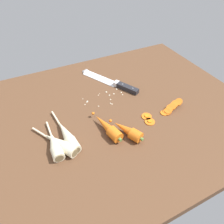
{
  "coord_description": "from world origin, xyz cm",
  "views": [
    {
      "loc": [
        -26.39,
        -56.0,
        57.37
      ],
      "look_at": [
        0.0,
        -2.0,
        1.5
      ],
      "focal_mm": 32.23,
      "sensor_mm": 36.0,
      "label": 1
    }
  ],
  "objects_px": {
    "chefs_knife": "(107,80)",
    "carrot_slice_stray_near": "(147,116)",
    "carrot_slice_stack": "(172,107)",
    "whole_carrot_second": "(128,131)",
    "parsnip_mid_right": "(60,144)",
    "parsnip_front": "(55,145)",
    "carrot_slice_stray_mid": "(150,121)",
    "parsnip_mid_left": "(67,136)",
    "whole_carrot": "(108,128)"
  },
  "relations": [
    {
      "from": "chefs_knife",
      "to": "carrot_slice_stray_near",
      "type": "distance_m",
      "value": 0.3
    },
    {
      "from": "parsnip_mid_right",
      "to": "carrot_slice_stray_near",
      "type": "height_order",
      "value": "parsnip_mid_right"
    },
    {
      "from": "parsnip_front",
      "to": "parsnip_mid_right",
      "type": "relative_size",
      "value": 0.98
    },
    {
      "from": "whole_carrot_second",
      "to": "carrot_slice_stray_mid",
      "type": "distance_m",
      "value": 0.11
    },
    {
      "from": "chefs_knife",
      "to": "carrot_slice_stack",
      "type": "height_order",
      "value": "carrot_slice_stack"
    },
    {
      "from": "parsnip_mid_left",
      "to": "carrot_slice_stack",
      "type": "distance_m",
      "value": 0.44
    },
    {
      "from": "carrot_slice_stack",
      "to": "carrot_slice_stray_near",
      "type": "distance_m",
      "value": 0.12
    },
    {
      "from": "parsnip_front",
      "to": "carrot_slice_stray_mid",
      "type": "relative_size",
      "value": 4.73
    },
    {
      "from": "chefs_knife",
      "to": "whole_carrot_second",
      "type": "relative_size",
      "value": 2.24
    },
    {
      "from": "parsnip_front",
      "to": "carrot_slice_stack",
      "type": "xyz_separation_m",
      "value": [
        0.49,
        -0.02,
        -0.01
      ]
    },
    {
      "from": "whole_carrot_second",
      "to": "carrot_slice_stray_near",
      "type": "relative_size",
      "value": 3.46
    },
    {
      "from": "whole_carrot",
      "to": "parsnip_mid_right",
      "type": "relative_size",
      "value": 0.92
    },
    {
      "from": "carrot_slice_stray_mid",
      "to": "whole_carrot",
      "type": "bearing_deg",
      "value": 170.81
    },
    {
      "from": "chefs_knife",
      "to": "carrot_slice_stack",
      "type": "xyz_separation_m",
      "value": [
        0.16,
        -0.31,
        0.01
      ]
    },
    {
      "from": "carrot_slice_stray_near",
      "to": "carrot_slice_stray_mid",
      "type": "bearing_deg",
      "value": -99.25
    },
    {
      "from": "whole_carrot",
      "to": "parsnip_mid_left",
      "type": "xyz_separation_m",
      "value": [
        -0.15,
        0.03,
        -0.0
      ]
    },
    {
      "from": "chefs_knife",
      "to": "carrot_slice_stray_mid",
      "type": "xyz_separation_m",
      "value": [
        0.03,
        -0.33,
        -0.0
      ]
    },
    {
      "from": "parsnip_front",
      "to": "carrot_slice_stack",
      "type": "bearing_deg",
      "value": -1.84
    },
    {
      "from": "chefs_knife",
      "to": "carrot_slice_stray_near",
      "type": "bearing_deg",
      "value": -82.76
    },
    {
      "from": "chefs_knife",
      "to": "carrot_slice_stray_near",
      "type": "height_order",
      "value": "chefs_knife"
    },
    {
      "from": "carrot_slice_stray_near",
      "to": "parsnip_mid_left",
      "type": "bearing_deg",
      "value": 175.29
    },
    {
      "from": "parsnip_front",
      "to": "carrot_slice_stack",
      "type": "distance_m",
      "value": 0.49
    },
    {
      "from": "chefs_knife",
      "to": "parsnip_mid_left",
      "type": "xyz_separation_m",
      "value": [
        -0.29,
        -0.28,
        0.01
      ]
    },
    {
      "from": "whole_carrot",
      "to": "parsnip_front",
      "type": "xyz_separation_m",
      "value": [
        -0.2,
        0.01,
        -0.0
      ]
    },
    {
      "from": "whole_carrot_second",
      "to": "carrot_slice_stack",
      "type": "relative_size",
      "value": 1.28
    },
    {
      "from": "carrot_slice_stack",
      "to": "parsnip_front",
      "type": "bearing_deg",
      "value": 178.16
    },
    {
      "from": "whole_carrot_second",
      "to": "parsnip_mid_left",
      "type": "relative_size",
      "value": 0.6
    },
    {
      "from": "parsnip_front",
      "to": "parsnip_mid_right",
      "type": "xyz_separation_m",
      "value": [
        0.02,
        -0.0,
        -0.0
      ]
    },
    {
      "from": "whole_carrot",
      "to": "whole_carrot_second",
      "type": "relative_size",
      "value": 1.26
    },
    {
      "from": "carrot_slice_stray_near",
      "to": "whole_carrot_second",
      "type": "bearing_deg",
      "value": -156.79
    },
    {
      "from": "whole_carrot",
      "to": "carrot_slice_stray_mid",
      "type": "distance_m",
      "value": 0.17
    },
    {
      "from": "carrot_slice_stack",
      "to": "whole_carrot_second",
      "type": "bearing_deg",
      "value": -170.14
    },
    {
      "from": "whole_carrot",
      "to": "carrot_slice_stray_near",
      "type": "bearing_deg",
      "value": 0.98
    },
    {
      "from": "chefs_knife",
      "to": "carrot_slice_stray_mid",
      "type": "relative_size",
      "value": 7.9
    },
    {
      "from": "parsnip_mid_left",
      "to": "chefs_knife",
      "type": "bearing_deg",
      "value": 44.0
    },
    {
      "from": "parsnip_mid_right",
      "to": "carrot_slice_stack",
      "type": "relative_size",
      "value": 1.76
    },
    {
      "from": "parsnip_mid_left",
      "to": "carrot_slice_stack",
      "type": "relative_size",
      "value": 2.14
    },
    {
      "from": "carrot_slice_stray_mid",
      "to": "carrot_slice_stray_near",
      "type": "bearing_deg",
      "value": 80.75
    },
    {
      "from": "chefs_knife",
      "to": "carrot_slice_stack",
      "type": "relative_size",
      "value": 2.87
    },
    {
      "from": "carrot_slice_stack",
      "to": "parsnip_mid_left",
      "type": "bearing_deg",
      "value": 175.32
    },
    {
      "from": "whole_carrot",
      "to": "chefs_knife",
      "type": "bearing_deg",
      "value": 65.74
    },
    {
      "from": "whole_carrot_second",
      "to": "carrot_slice_stray_mid",
      "type": "bearing_deg",
      "value": 9.87
    },
    {
      "from": "whole_carrot",
      "to": "parsnip_mid_left",
      "type": "relative_size",
      "value": 0.75
    },
    {
      "from": "chefs_knife",
      "to": "whole_carrot",
      "type": "distance_m",
      "value": 0.33
    },
    {
      "from": "carrot_slice_stack",
      "to": "carrot_slice_stray_mid",
      "type": "relative_size",
      "value": 2.76
    },
    {
      "from": "parsnip_mid_right",
      "to": "carrot_slice_stack",
      "type": "distance_m",
      "value": 0.47
    },
    {
      "from": "carrot_slice_stray_near",
      "to": "carrot_slice_stray_mid",
      "type": "xyz_separation_m",
      "value": [
        -0.0,
        -0.03,
        -0.0
      ]
    },
    {
      "from": "whole_carrot",
      "to": "carrot_slice_stack",
      "type": "xyz_separation_m",
      "value": [
        0.29,
        -0.01,
        -0.01
      ]
    },
    {
      "from": "whole_carrot_second",
      "to": "parsnip_front",
      "type": "relative_size",
      "value": 0.75
    },
    {
      "from": "parsnip_mid_right",
      "to": "carrot_slice_stack",
      "type": "bearing_deg",
      "value": -1.49
    }
  ]
}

